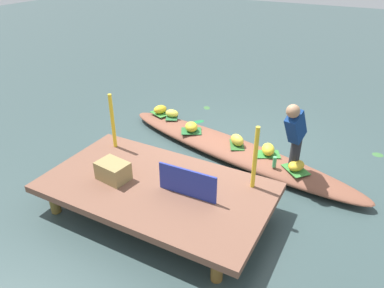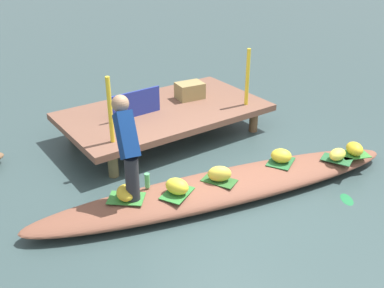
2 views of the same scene
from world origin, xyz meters
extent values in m
plane|color=#344747|center=(0.00, 0.00, 0.00)|extent=(40.00, 40.00, 0.00)
cube|color=brown|center=(0.36, 1.97, 0.41)|extent=(3.20, 1.80, 0.10)
cylinder|color=brown|center=(-0.92, 1.25, 0.18)|extent=(0.14, 0.14, 0.36)
cylinder|color=brown|center=(1.64, 1.25, 0.18)|extent=(0.14, 0.14, 0.36)
cylinder|color=brown|center=(-0.92, 2.69, 0.18)|extent=(0.14, 0.14, 0.36)
cylinder|color=brown|center=(1.64, 2.69, 0.18)|extent=(0.14, 0.14, 0.36)
ellipsoid|color=brown|center=(0.00, 0.00, 0.12)|extent=(5.02, 1.83, 0.24)
cube|color=#307A33|center=(-0.66, 0.06, 0.25)|extent=(0.49, 0.44, 0.01)
ellipsoid|color=yellow|center=(-0.66, 0.06, 0.34)|extent=(0.31, 0.36, 0.19)
cube|color=#266431|center=(0.91, -0.09, 0.25)|extent=(0.49, 0.45, 0.01)
ellipsoid|color=yellow|center=(0.91, -0.09, 0.34)|extent=(0.36, 0.36, 0.18)
cube|color=#3A8635|center=(1.89, -0.52, 0.25)|extent=(0.48, 0.41, 0.01)
ellipsoid|color=gold|center=(1.89, -0.52, 0.33)|extent=(0.33, 0.36, 0.17)
cube|color=#2C5F27|center=(-0.07, 0.00, 0.25)|extent=(0.40, 0.48, 0.01)
ellipsoid|color=yellow|center=(-0.07, 0.00, 0.34)|extent=(0.35, 0.32, 0.20)
cube|color=#265E33|center=(1.58, -0.48, 0.25)|extent=(0.38, 0.46, 0.01)
ellipsoid|color=#EFE24C|center=(1.58, -0.48, 0.32)|extent=(0.30, 0.22, 0.16)
cube|color=#377F34|center=(-1.21, 0.31, 0.25)|extent=(0.50, 0.49, 0.01)
ellipsoid|color=gold|center=(-1.21, 0.31, 0.32)|extent=(0.32, 0.36, 0.15)
cylinder|color=#28282D|center=(-1.15, 0.25, 0.52)|extent=(0.16, 0.16, 0.55)
cube|color=navy|center=(-1.12, 0.37, 1.02)|extent=(0.28, 0.53, 0.59)
sphere|color=#9E7556|center=(-1.08, 0.55, 1.33)|extent=(0.20, 0.20, 0.20)
cylinder|color=#54B66A|center=(-0.88, 0.39, 0.33)|extent=(0.06, 0.06, 0.19)
cube|color=navy|center=(-0.14, 1.97, 0.66)|extent=(0.84, 0.05, 0.40)
cylinder|color=yellow|center=(-0.84, 1.37, 0.92)|extent=(0.06, 0.06, 0.92)
cylinder|color=yellow|center=(1.56, 1.37, 0.92)|extent=(0.06, 0.06, 0.92)
cube|color=#95804D|center=(0.97, 2.13, 0.59)|extent=(0.48, 0.37, 0.27)
ellipsoid|color=#1D6F3A|center=(1.22, -0.98, 0.00)|extent=(0.27, 0.31, 0.01)
ellipsoid|color=#3A6836|center=(1.39, -1.76, 0.00)|extent=(0.24, 0.25, 0.01)
ellipsoid|color=#396936|center=(-2.35, -1.29, 0.00)|extent=(0.23, 0.21, 0.01)
camera|label=1|loc=(-2.06, 5.40, 3.41)|focal=33.96mm
camera|label=2|loc=(-3.15, -3.78, 3.19)|focal=42.48mm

